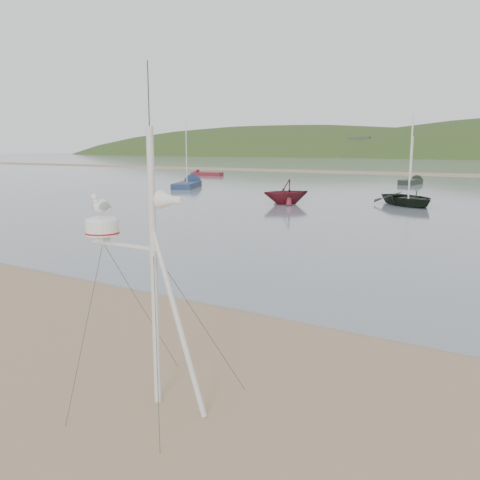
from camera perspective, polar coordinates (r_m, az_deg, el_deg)
The scene contains 7 objects.
ground at distance 9.13m, azimuth -14.40°, elevation -14.30°, with size 560.00×560.00×0.00m, color #917253.
mast_rig at distance 7.64m, azimuth -10.04°, elevation -9.48°, with size 2.18×2.32×4.91m.
boat_dark at distance 34.69m, azimuth 18.55°, elevation 7.46°, with size 3.29×0.95×4.61m, color black.
boat_red at distance 34.13m, azimuth 5.23°, elevation 6.66°, with size 2.70×1.65×3.13m, color maroon.
sailboat_blue_near at distance 50.52m, azimuth -5.49°, elevation 6.35°, with size 4.77×7.41×7.30m.
sailboat_dark_mid at distance 56.74m, azimuth 19.01°, elevation 6.27°, with size 1.82×5.30×5.23m.
dinghy_red_far at distance 69.34m, azimuth -4.27°, elevation 7.42°, with size 5.01×1.79×1.19m.
Camera 1 is at (6.11, -5.66, 3.75)m, focal length 38.00 mm.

